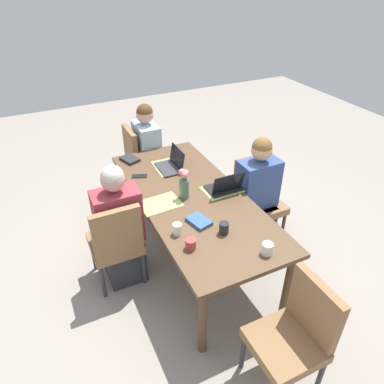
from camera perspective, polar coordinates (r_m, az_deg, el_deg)
ground_plane at (r=3.75m, az=0.00°, el=-9.97°), size 10.00×10.00×0.00m
dining_table at (r=3.33m, az=0.00°, el=-1.75°), size 2.15×0.94×0.73m
chair_near_left_near at (r=3.22m, az=-12.05°, el=-7.65°), size 0.44×0.44×0.90m
person_near_left_near at (r=3.26m, az=-11.44°, el=-6.22°), size 0.36×0.40×1.19m
chair_head_left_left_mid at (r=4.48m, az=-8.20°, el=5.46°), size 0.44×0.44×0.90m
person_head_left_left_mid at (r=4.43m, az=-7.07°, el=5.65°), size 0.40×0.36×1.19m
chair_far_left_far at (r=3.78m, az=10.31°, el=-0.48°), size 0.44×0.44×0.90m
person_far_left_far at (r=3.68m, az=10.23°, el=-0.94°), size 0.36×0.40×1.19m
chair_head_right_right_near at (r=2.63m, az=16.35°, el=-20.73°), size 0.44×0.44×0.90m
flower_vase at (r=3.20m, az=-1.26°, el=1.49°), size 0.11×0.10×0.29m
placemat_near_left_near at (r=3.20m, az=-5.12°, el=-1.86°), size 0.28×0.37×0.00m
placemat_head_left_left_mid at (r=3.77m, az=-3.90°, el=4.02°), size 0.37×0.27×0.00m
placemat_far_left_far at (r=3.40m, az=4.82°, el=0.41°), size 0.27×0.36×0.00m
laptop_head_left_left_mid at (r=3.72m, az=-3.29°, el=4.41°), size 0.32×0.22×0.21m
laptop_far_left_far at (r=3.36m, az=5.27°, el=0.86°), size 0.22×0.32×0.21m
coffee_mug_near_left at (r=2.72m, az=11.98°, el=-8.88°), size 0.09×0.09×0.09m
coffee_mug_near_right at (r=2.71m, az=-0.21°, el=-8.34°), size 0.08×0.08×0.08m
coffee_mug_centre_left at (r=2.85m, az=5.14°, el=-5.78°), size 0.08×0.08×0.10m
coffee_mug_centre_right at (r=2.84m, az=-2.37°, el=-5.96°), size 0.07×0.07×0.10m
book_red_cover at (r=3.94m, az=-9.93°, el=5.19°), size 0.24×0.20×0.03m
book_blue_cover at (r=2.96m, az=1.11°, el=-4.71°), size 0.23×0.18×0.03m
phone_black at (r=3.63m, az=-8.43°, el=2.54°), size 0.12×0.17×0.01m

